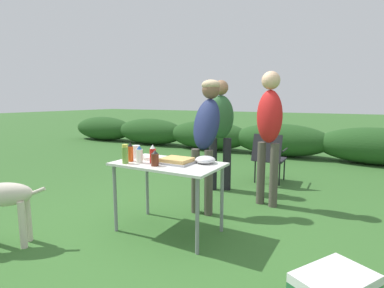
{
  "coord_description": "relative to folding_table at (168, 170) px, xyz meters",
  "views": [
    {
      "loc": [
        1.7,
        -2.5,
        1.39
      ],
      "look_at": [
        0.06,
        0.39,
        0.89
      ],
      "focal_mm": 28.0,
      "sensor_mm": 36.0,
      "label": 1
    }
  ],
  "objects": [
    {
      "name": "shrub_hedge",
      "position": [
        0.0,
        4.93,
        -0.27
      ],
      "size": [
        14.4,
        0.9,
        0.79
      ],
      "color": "#234C1E",
      "rests_on": "ground"
    },
    {
      "name": "standing_person_with_beanie",
      "position": [
        0.07,
        0.74,
        0.38
      ],
      "size": [
        0.33,
        0.47,
        1.63
      ],
      "rotation": [
        0.0,
        0.0,
        0.03
      ],
      "color": "#4C473D",
      "rests_on": "ground"
    },
    {
      "name": "standing_person_in_red_jacket",
      "position": [
        -0.14,
        1.63,
        0.34
      ],
      "size": [
        0.48,
        0.44,
        1.67
      ],
      "rotation": [
        0.0,
        0.0,
        0.5
      ],
      "color": "black",
      "rests_on": "ground"
    },
    {
      "name": "mayo_bottle",
      "position": [
        -0.25,
        -0.14,
        0.16
      ],
      "size": [
        0.07,
        0.07,
        0.18
      ],
      "color": "silver",
      "rests_on": "folding_table"
    },
    {
      "name": "hot_sauce_bottle",
      "position": [
        -0.39,
        -0.12,
        0.17
      ],
      "size": [
        0.06,
        0.06,
        0.2
      ],
      "color": "#CC4214",
      "rests_on": "folding_table"
    },
    {
      "name": "folding_table",
      "position": [
        0.0,
        0.0,
        0.0
      ],
      "size": [
        1.1,
        0.64,
        0.74
      ],
      "color": "silver",
      "rests_on": "ground"
    },
    {
      "name": "paper_cup_stack",
      "position": [
        -0.43,
        0.02,
        0.15
      ],
      "size": [
        0.08,
        0.08,
        0.15
      ],
      "primitive_type": "cylinder",
      "color": "white",
      "rests_on": "folding_table"
    },
    {
      "name": "ketchup_bottle",
      "position": [
        -0.14,
        -0.07,
        0.17
      ],
      "size": [
        0.06,
        0.06,
        0.19
      ],
      "color": "red",
      "rests_on": "folding_table"
    },
    {
      "name": "camp_chair_green_behind_table",
      "position": [
        0.41,
        2.36,
        -0.2
      ],
      "size": [
        0.5,
        0.6,
        0.83
      ],
      "rotation": [
        0.0,
        0.0,
        0.03
      ],
      "color": "#232328",
      "rests_on": "ground"
    },
    {
      "name": "relish_jar",
      "position": [
        -0.36,
        -0.23,
        0.17
      ],
      "size": [
        0.06,
        0.06,
        0.2
      ],
      "color": "olive",
      "rests_on": "folding_table"
    },
    {
      "name": "plate_stack",
      "position": [
        -0.29,
        0.08,
        0.09
      ],
      "size": [
        0.21,
        0.21,
        0.03
      ],
      "primitive_type": "cylinder",
      "color": "white",
      "rests_on": "folding_table"
    },
    {
      "name": "food_tray",
      "position": [
        0.09,
        0.03,
        0.1
      ],
      "size": [
        0.33,
        0.28,
        0.06
      ],
      "color": "#9E9EA3",
      "rests_on": "folding_table"
    },
    {
      "name": "standing_person_in_navy_coat",
      "position": [
        0.68,
        1.3,
        0.4
      ],
      "size": [
        0.38,
        0.31,
        1.74
      ],
      "rotation": [
        0.0,
        0.0,
        -0.22
      ],
      "color": "#4C473D",
      "rests_on": "ground"
    },
    {
      "name": "bbq_sauce_bottle",
      "position": [
        -0.03,
        -0.18,
        0.15
      ],
      "size": [
        0.08,
        0.08,
        0.16
      ],
      "color": "#562314",
      "rests_on": "folding_table"
    },
    {
      "name": "mixing_bowl",
      "position": [
        0.34,
        0.17,
        0.11
      ],
      "size": [
        0.21,
        0.21,
        0.08
      ],
      "primitive_type": "ellipsoid",
      "color": "silver",
      "rests_on": "folding_table"
    },
    {
      "name": "ground_plane",
      "position": [
        0.0,
        0.0,
        -0.66
      ],
      "size": [
        60.0,
        60.0,
        0.0
      ],
      "primitive_type": "plane",
      "color": "#336028"
    }
  ]
}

